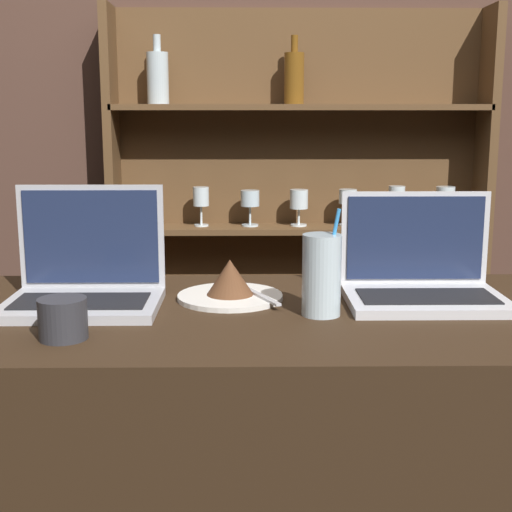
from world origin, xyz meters
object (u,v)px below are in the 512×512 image
object	(u,v)px
laptop_near	(86,279)
cake_plate	(230,285)
laptop_far	(422,278)
water_glass	(322,275)
coffee_cup	(63,319)

from	to	relation	value
laptop_near	cake_plate	distance (m)	0.28
laptop_far	water_glass	xyz separation A→B (m)	(-0.21, -0.11, 0.03)
water_glass	coffee_cup	size ratio (longest dim) A/B	2.46
cake_plate	coffee_cup	world-z (taller)	cake_plate
cake_plate	water_glass	world-z (taller)	water_glass
laptop_far	coffee_cup	world-z (taller)	laptop_far
water_glass	laptop_near	bearing A→B (deg)	169.79
coffee_cup	water_glass	bearing A→B (deg)	17.35
water_glass	coffee_cup	xyz separation A→B (m)	(-0.44, -0.14, -0.04)
laptop_near	laptop_far	bearing A→B (deg)	2.19
laptop_near	water_glass	bearing A→B (deg)	-10.21
laptop_near	cake_plate	world-z (taller)	laptop_near
laptop_far	water_glass	bearing A→B (deg)	-153.27
laptop_near	water_glass	distance (m)	0.46
laptop_far	coffee_cup	distance (m)	0.70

